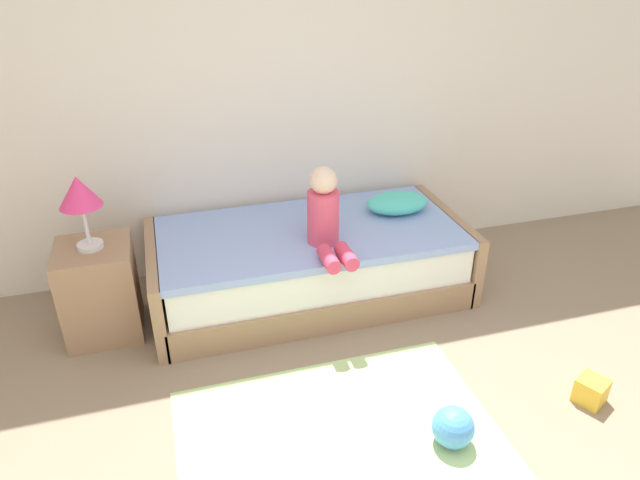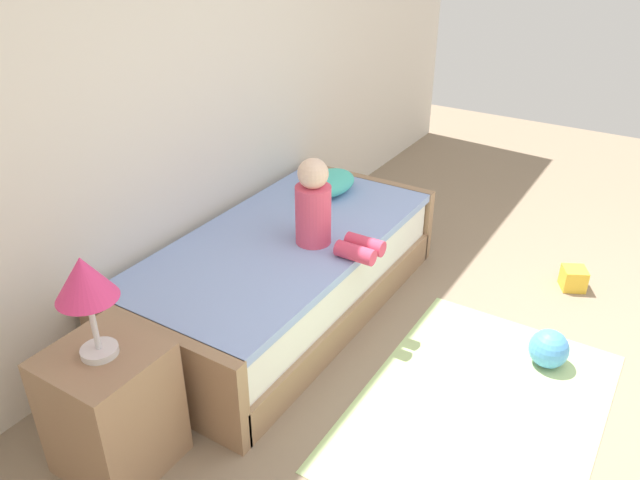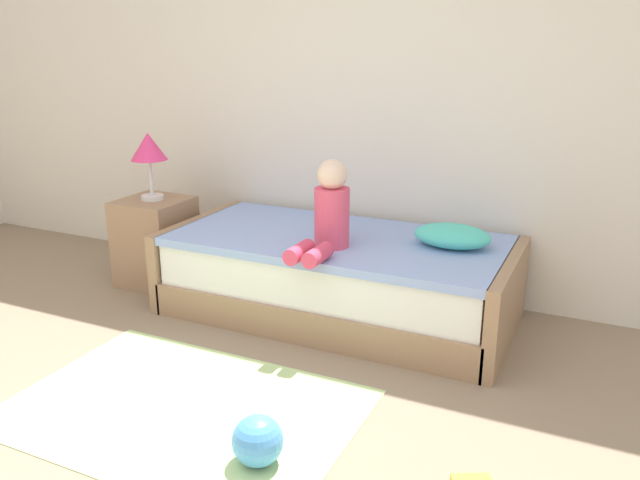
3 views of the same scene
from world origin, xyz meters
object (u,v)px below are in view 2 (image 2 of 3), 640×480
(bed, at_px, (284,274))
(toy_block, at_px, (573,278))
(child_figure, at_px, (321,211))
(pillow, at_px, (329,183))
(toy_ball, at_px, (549,349))
(nightstand, at_px, (112,409))
(table_lamp, at_px, (85,283))

(bed, relative_size, toy_block, 14.76)
(child_figure, bearing_deg, toy_block, -47.23)
(pillow, bearing_deg, toy_block, -72.19)
(bed, bearing_deg, toy_block, -51.09)
(toy_block, bearing_deg, child_figure, 132.77)
(bed, height_order, toy_ball, bed)
(pillow, bearing_deg, child_figure, -152.37)
(pillow, relative_size, toy_block, 3.08)
(nightstand, xyz_separation_m, table_lamp, (0.00, 0.00, 0.64))
(bed, relative_size, table_lamp, 4.69)
(nightstand, bearing_deg, child_figure, -7.34)
(bed, distance_m, pillow, 0.75)
(toy_block, bearing_deg, toy_ball, -176.63)
(child_figure, xyz_separation_m, pillow, (0.63, 0.33, -0.14))
(child_figure, xyz_separation_m, toy_ball, (0.27, -1.26, -0.60))
(table_lamp, height_order, toy_ball, table_lamp)
(bed, distance_m, toy_block, 1.86)
(pillow, bearing_deg, nightstand, -175.78)
(table_lamp, bearing_deg, nightstand, 0.00)
(nightstand, height_order, pillow, pillow)
(table_lamp, xyz_separation_m, child_figure, (1.39, -0.18, -0.23))
(nightstand, bearing_deg, bed, 2.08)
(table_lamp, relative_size, toy_ball, 2.15)
(bed, relative_size, child_figure, 4.14)
(bed, bearing_deg, toy_ball, -78.18)
(pillow, distance_m, toy_block, 1.69)
(bed, xyz_separation_m, table_lamp, (-1.35, -0.05, 0.69))
(pillow, bearing_deg, table_lamp, -175.78)
(bed, relative_size, nightstand, 3.52)
(bed, bearing_deg, nightstand, -177.92)
(nightstand, bearing_deg, table_lamp, 0.00)
(table_lamp, distance_m, toy_block, 3.00)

